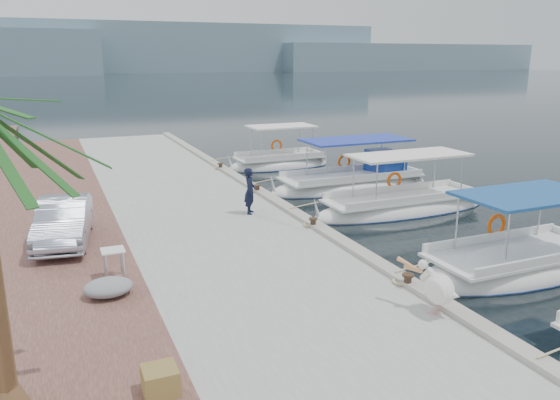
% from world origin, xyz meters
% --- Properties ---
extents(ground, '(400.00, 400.00, 0.00)m').
position_xyz_m(ground, '(0.00, 0.00, 0.00)').
color(ground, black).
rests_on(ground, ground).
extents(concrete_quay, '(6.00, 40.00, 0.50)m').
position_xyz_m(concrete_quay, '(-3.00, 5.00, 0.25)').
color(concrete_quay, '#969691').
rests_on(concrete_quay, ground).
extents(quay_curb, '(0.44, 40.00, 0.12)m').
position_xyz_m(quay_curb, '(-0.22, 5.00, 0.56)').
color(quay_curb, gray).
rests_on(quay_curb, concrete_quay).
extents(cobblestone_strip, '(4.00, 40.00, 0.50)m').
position_xyz_m(cobblestone_strip, '(-8.00, 5.00, 0.25)').
color(cobblestone_strip, brown).
rests_on(cobblestone_strip, ground).
extents(distant_hills, '(330.00, 60.00, 18.00)m').
position_xyz_m(distant_hills, '(29.61, 201.49, 7.61)').
color(distant_hills, gray).
rests_on(distant_hills, ground).
extents(fishing_caique_b, '(6.25, 2.46, 2.83)m').
position_xyz_m(fishing_caique_b, '(3.71, -2.91, 0.12)').
color(fishing_caique_b, white).
rests_on(fishing_caique_b, ground).
extents(fishing_caique_c, '(7.64, 2.17, 2.83)m').
position_xyz_m(fishing_caique_c, '(4.41, 3.41, 0.12)').
color(fishing_caique_c, white).
rests_on(fishing_caique_c, ground).
extents(fishing_caique_d, '(7.94, 2.55, 2.83)m').
position_xyz_m(fishing_caique_d, '(4.66, 7.52, 0.18)').
color(fishing_caique_d, white).
rests_on(fishing_caique_d, ground).
extents(fishing_caique_e, '(5.75, 2.23, 2.83)m').
position_xyz_m(fishing_caique_e, '(3.47, 13.30, 0.13)').
color(fishing_caique_e, white).
rests_on(fishing_caique_e, ground).
extents(mooring_bollards, '(0.28, 20.28, 0.33)m').
position_xyz_m(mooring_bollards, '(-0.35, 1.50, 0.69)').
color(mooring_bollards, black).
rests_on(mooring_bollards, concrete_quay).
extents(pelican, '(0.83, 1.40, 1.10)m').
position_xyz_m(pelican, '(-0.61, -4.83, 1.07)').
color(pelican, tan).
rests_on(pelican, concrete_quay).
extents(fisherman, '(0.60, 0.69, 1.60)m').
position_xyz_m(fisherman, '(-1.62, 3.85, 1.30)').
color(fisherman, black).
rests_on(fisherman, concrete_quay).
extents(parked_car, '(1.92, 4.06, 1.29)m').
position_xyz_m(parked_car, '(-7.64, 3.11, 1.14)').
color(parked_car, '#A5ACBC').
rests_on(parked_car, cobblestone_strip).
extents(wooden_crate, '(0.55, 0.55, 0.44)m').
position_xyz_m(wooden_crate, '(-6.53, -5.42, 0.72)').
color(wooden_crate, olive).
rests_on(wooden_crate, cobblestone_strip).
extents(tarp_bundle, '(1.10, 0.90, 0.40)m').
position_xyz_m(tarp_bundle, '(-6.89, -1.23, 0.70)').
color(tarp_bundle, gray).
rests_on(tarp_bundle, cobblestone_strip).
extents(folding_table, '(0.55, 0.55, 0.73)m').
position_xyz_m(folding_table, '(-6.64, -0.21, 1.02)').
color(folding_table, silver).
rests_on(folding_table, cobblestone_strip).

